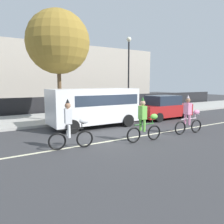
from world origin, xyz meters
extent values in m
plane|color=#38383A|center=(0.00, 0.00, 0.00)|extent=(80.00, 80.00, 0.00)
cube|color=beige|center=(0.00, -0.50, 0.00)|extent=(36.00, 0.14, 0.01)
cube|color=#ADAAA3|center=(0.00, 6.50, 0.07)|extent=(60.00, 5.00, 0.15)
cube|color=black|center=(0.00, 9.40, 0.70)|extent=(40.00, 0.08, 1.40)
cube|color=#B2A899|center=(0.02, 18.00, 3.31)|extent=(28.00, 8.00, 6.63)
torus|color=black|center=(-2.47, -0.75, 0.33)|extent=(0.67, 0.19, 0.67)
torus|color=black|center=(-3.50, -0.56, 0.33)|extent=(0.67, 0.19, 0.67)
cylinder|color=black|center=(-2.98, -0.65, 0.75)|extent=(0.96, 0.23, 0.05)
cylinder|color=black|center=(-3.13, -0.63, 0.84)|extent=(0.04, 0.04, 0.18)
cylinder|color=black|center=(-2.57, -0.73, 0.86)|extent=(0.04, 0.04, 0.23)
cylinder|color=black|center=(-2.57, -0.73, 0.98)|extent=(0.12, 0.50, 0.03)
ellipsoid|color=white|center=(-2.49, -0.75, 1.05)|extent=(0.39, 0.26, 0.24)
cube|color=white|center=(-3.08, -0.63, 1.26)|extent=(0.30, 0.36, 0.56)
sphere|color=#9E7051|center=(-3.08, -0.63, 1.66)|extent=(0.22, 0.22, 0.22)
cone|color=black|center=(-3.08, -0.63, 1.84)|extent=(0.14, 0.14, 0.16)
cylinder|color=white|center=(-3.11, -0.77, 0.71)|extent=(0.11, 0.11, 0.48)
cylinder|color=white|center=(-3.06, -0.50, 0.71)|extent=(0.11, 0.11, 0.48)
torus|color=black|center=(0.57, -1.37, 0.33)|extent=(0.67, 0.14, 0.67)
torus|color=black|center=(-0.47, -1.27, 0.33)|extent=(0.67, 0.14, 0.67)
cylinder|color=#266626|center=(0.05, -1.32, 0.75)|extent=(0.97, 0.14, 0.05)
cylinder|color=#266626|center=(-0.10, -1.31, 0.84)|extent=(0.04, 0.04, 0.18)
cylinder|color=#266626|center=(0.47, -1.36, 0.86)|extent=(0.04, 0.04, 0.23)
cylinder|color=#266626|center=(0.47, -1.36, 0.98)|extent=(0.08, 0.50, 0.03)
ellipsoid|color=#72CC4C|center=(0.55, -1.37, 1.05)|extent=(0.38, 0.23, 0.24)
cube|color=#72CC4C|center=(-0.05, -1.31, 1.26)|extent=(0.27, 0.34, 0.56)
sphere|color=tan|center=(-0.05, -1.31, 1.66)|extent=(0.22, 0.22, 0.22)
cone|color=#266626|center=(-0.05, -1.31, 1.84)|extent=(0.14, 0.14, 0.16)
cylinder|color=#72CC4C|center=(-0.06, -1.45, 0.71)|extent=(0.11, 0.11, 0.48)
cylinder|color=#72CC4C|center=(-0.04, -1.17, 0.71)|extent=(0.11, 0.11, 0.48)
torus|color=black|center=(3.39, -1.41, 0.33)|extent=(0.67, 0.15, 0.67)
torus|color=black|center=(2.35, -1.29, 0.33)|extent=(0.67, 0.15, 0.67)
cylinder|color=silver|center=(2.87, -1.35, 0.75)|extent=(0.97, 0.16, 0.05)
cylinder|color=silver|center=(2.72, -1.33, 0.84)|extent=(0.04, 0.04, 0.18)
cylinder|color=silver|center=(3.29, -1.40, 0.86)|extent=(0.04, 0.04, 0.23)
cylinder|color=silver|center=(3.29, -1.40, 0.98)|extent=(0.09, 0.50, 0.03)
ellipsoid|color=pink|center=(3.37, -1.41, 1.05)|extent=(0.38, 0.24, 0.24)
cube|color=pink|center=(2.77, -1.34, 1.26)|extent=(0.28, 0.35, 0.56)
sphere|color=#9E7051|center=(2.77, -1.34, 1.66)|extent=(0.22, 0.22, 0.22)
cone|color=silver|center=(2.77, -1.34, 1.84)|extent=(0.14, 0.14, 0.16)
cylinder|color=pink|center=(2.76, -1.48, 0.71)|extent=(0.11, 0.11, 0.48)
cylinder|color=pink|center=(2.79, -1.20, 0.71)|extent=(0.11, 0.11, 0.48)
cube|color=white|center=(-0.29, 2.70, 1.23)|extent=(5.00, 2.00, 1.90)
cube|color=#283342|center=(0.11, 2.70, 1.58)|extent=(3.90, 2.02, 0.56)
cylinder|color=black|center=(1.41, 1.70, 0.35)|extent=(0.70, 0.22, 0.70)
cylinder|color=black|center=(1.41, 3.70, 0.35)|extent=(0.70, 0.22, 0.70)
cylinder|color=black|center=(-1.99, 1.70, 0.35)|extent=(0.70, 0.22, 0.70)
cylinder|color=black|center=(-1.99, 3.70, 0.35)|extent=(0.70, 0.22, 0.70)
cube|color=#AD1E1E|center=(5.25, 2.67, 0.60)|extent=(4.10, 1.72, 0.80)
cube|color=#232D3D|center=(5.15, 2.67, 1.32)|extent=(2.10, 1.58, 0.64)
cylinder|color=black|center=(6.52, 1.81, 0.30)|extent=(0.60, 0.20, 0.60)
cylinder|color=black|center=(6.52, 3.53, 0.30)|extent=(0.60, 0.20, 0.60)
cylinder|color=black|center=(3.98, 1.81, 0.30)|extent=(0.60, 0.20, 0.60)
cylinder|color=black|center=(3.98, 3.53, 0.30)|extent=(0.60, 0.20, 0.60)
cylinder|color=black|center=(4.32, 5.63, 2.90)|extent=(0.12, 0.12, 5.50)
sphere|color=#EAEACC|center=(4.32, 5.63, 5.83)|extent=(0.36, 0.36, 0.36)
cylinder|color=brown|center=(-1.52, 4.88, 1.88)|extent=(0.24, 0.24, 3.46)
sphere|color=olive|center=(-1.52, 4.88, 4.94)|extent=(3.80, 3.80, 3.80)
camera|label=1|loc=(-5.96, -8.32, 2.47)|focal=35.00mm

